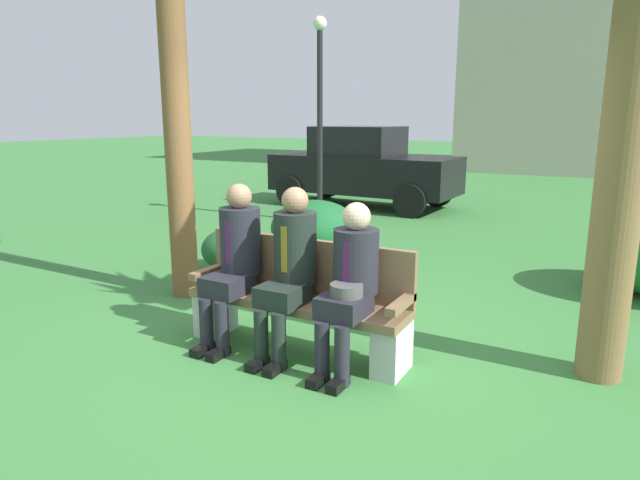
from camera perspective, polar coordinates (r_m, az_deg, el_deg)
ground_plane at (r=4.68m, az=-0.54°, el=-10.95°), size 80.00×80.00×0.00m
park_bench at (r=4.50m, az=-2.12°, el=-6.18°), size 1.86×0.44×0.90m
seated_man_left at (r=4.62m, az=-8.81°, el=-1.64°), size 0.34×0.72×1.34m
seated_man_middle at (r=4.32m, az=-3.12°, el=-2.48°), size 0.34×0.72×1.34m
seated_man_right at (r=4.07m, az=3.13°, el=-4.06°), size 0.34×0.72×1.26m
shrub_mid_lawn at (r=6.86m, az=-8.60°, el=-0.98°), size 0.89×0.82×0.56m
shrub_far_lawn at (r=7.54m, az=-0.55°, el=1.23°), size 1.23×1.13×0.77m
parked_car_near at (r=11.79m, az=4.43°, el=7.52°), size 3.96×1.83×1.68m
street_lamp at (r=9.91m, az=-0.02°, el=14.33°), size 0.24×0.24×3.54m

